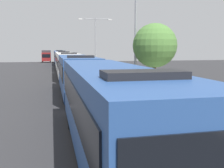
# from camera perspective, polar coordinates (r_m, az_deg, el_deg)

# --- Properties ---
(bus_lead) EXTENTS (2.58, 11.66, 3.21)m
(bus_lead) POSITION_cam_1_polar(r_m,az_deg,el_deg) (9.24, -0.54, -4.82)
(bus_lead) COLOR #284C8C
(bus_lead) RESTS_ON ground_plane
(bus_second_in_line) EXTENTS (2.58, 11.10, 3.21)m
(bus_second_in_line) POSITION_cam_1_polar(r_m,az_deg,el_deg) (21.53, -7.57, 2.24)
(bus_second_in_line) COLOR #284C8C
(bus_second_in_line) RESTS_ON ground_plane
(bus_middle) EXTENTS (2.58, 11.36, 3.21)m
(bus_middle) POSITION_cam_1_polar(r_m,az_deg,el_deg) (34.05, -9.47, 4.16)
(bus_middle) COLOR silver
(bus_middle) RESTS_ON ground_plane
(bus_fourth_in_line) EXTENTS (2.58, 11.91, 3.21)m
(bus_fourth_in_line) POSITION_cam_1_polar(r_m,az_deg,el_deg) (46.89, -10.37, 5.06)
(bus_fourth_in_line) COLOR silver
(bus_fourth_in_line) RESTS_ON ground_plane
(bus_rear) EXTENTS (2.58, 11.70, 3.21)m
(bus_rear) POSITION_cam_1_polar(r_m,az_deg,el_deg) (60.04, -10.90, 5.58)
(bus_rear) COLOR #284C8C
(bus_rear) RESTS_ON ground_plane
(bus_tail_end) EXTENTS (2.58, 10.83, 3.21)m
(bus_tail_end) POSITION_cam_1_polar(r_m,az_deg,el_deg) (72.84, -11.22, 5.90)
(bus_tail_end) COLOR #284C8C
(bus_tail_end) RESTS_ON ground_plane
(white_suv) EXTENTS (1.86, 5.06, 1.90)m
(white_suv) POSITION_cam_1_polar(r_m,az_deg,el_deg) (13.71, 11.70, -3.67)
(white_suv) COLOR navy
(white_suv) RESTS_ON ground_plane
(box_truck_oncoming) EXTENTS (2.35, 7.01, 3.15)m
(box_truck_oncoming) POSITION_cam_1_polar(r_m,az_deg,el_deg) (75.30, -13.80, 5.88)
(box_truck_oncoming) COLOR maroon
(box_truck_oncoming) RESTS_ON ground_plane
(streetlamp_mid) EXTENTS (5.11, 0.28, 8.94)m
(streetlamp_mid) POSITION_cam_1_polar(r_m,az_deg,el_deg) (24.14, 5.07, 11.94)
(streetlamp_mid) COLOR gray
(streetlamp_mid) RESTS_ON sidewalk
(streetlamp_far) EXTENTS (5.62, 0.28, 8.60)m
(streetlamp_far) POSITION_cam_1_polar(r_m,az_deg,el_deg) (45.73, -3.53, 9.72)
(streetlamp_far) COLOR gray
(streetlamp_far) RESTS_ON sidewalk
(roadside_tree) EXTENTS (3.93, 3.93, 5.75)m
(roadside_tree) POSITION_cam_1_polar(r_m,az_deg,el_deg) (24.32, 9.10, 8.08)
(roadside_tree) COLOR #4C3823
(roadside_tree) RESTS_ON sidewalk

